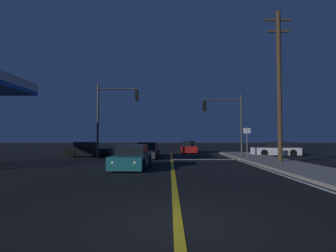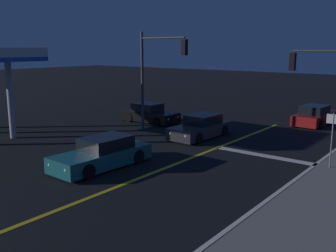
{
  "view_description": "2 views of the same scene",
  "coord_description": "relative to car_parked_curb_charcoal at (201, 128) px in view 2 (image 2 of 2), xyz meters",
  "views": [
    {
      "loc": [
        -0.17,
        -5.84,
        1.78
      ],
      "look_at": [
        -0.3,
        15.52,
        2.62
      ],
      "focal_mm": 30.12,
      "sensor_mm": 36.0,
      "label": 1
    },
    {
      "loc": [
        10.14,
        -0.96,
        5.22
      ],
      "look_at": [
        1.21,
        10.58,
        2.27
      ],
      "focal_mm": 41.48,
      "sensor_mm": 36.0,
      "label": 2
    }
  ],
  "objects": [
    {
      "name": "lane_line_center",
      "position": [
        2.07,
        -9.0,
        -0.58
      ],
      "size": [
        0.2,
        30.63,
        0.01
      ],
      "primitive_type": "cube",
      "color": "gold",
      "rests_on": "ground"
    },
    {
      "name": "sidewalk_right",
      "position": [
        9.0,
        -9.0,
        -0.51
      ],
      "size": [
        3.2,
        32.44,
        0.15
      ],
      "primitive_type": "cube",
      "color": "gray",
      "rests_on": "ground"
    },
    {
      "name": "traffic_signal_near_right",
      "position": [
        6.95,
        0.81,
        3.05
      ],
      "size": [
        3.46,
        0.28,
        5.47
      ],
      "rotation": [
        0.0,
        0.0,
        3.14
      ],
      "color": "#38383D",
      "rests_on": "ground"
    },
    {
      "name": "street_sign_corner",
      "position": [
        7.9,
        -1.99,
        1.11
      ],
      "size": [
        0.56,
        0.09,
        2.52
      ],
      "color": "slate",
      "rests_on": "ground"
    },
    {
      "name": "car_mid_block_teal",
      "position": [
        -0.28,
        -7.59,
        0.0
      ],
      "size": [
        2.01,
        4.73,
        1.34
      ],
      "rotation": [
        0.0,
        0.0,
        3.1
      ],
      "color": "#195960",
      "rests_on": "ground"
    },
    {
      "name": "car_far_approaching_red",
      "position": [
        4.08,
        8.16,
        0.0
      ],
      "size": [
        1.99,
        4.5,
        1.34
      ],
      "rotation": [
        0.0,
        0.0,
        -0.05
      ],
      "color": "maroon",
      "rests_on": "ground"
    },
    {
      "name": "traffic_signal_far_left",
      "position": [
        -2.9,
        -0.59,
        3.5
      ],
      "size": [
        3.46,
        0.28,
        6.19
      ],
      "color": "#38383D",
      "rests_on": "ground"
    },
    {
      "name": "car_following_oncoming_black",
      "position": [
        -5.52,
        1.78,
        -0.0
      ],
      "size": [
        4.19,
        1.84,
        1.34
      ],
      "rotation": [
        0.0,
        0.0,
        -1.57
      ],
      "color": "black",
      "rests_on": "ground"
    },
    {
      "name": "stop_bar",
      "position": [
        4.73,
        -1.49,
        -0.58
      ],
      "size": [
        5.33,
        0.5,
        0.01
      ],
      "primitive_type": "cube",
      "color": "silver",
      "rests_on": "ground"
    },
    {
      "name": "car_parked_curb_charcoal",
      "position": [
        0.0,
        0.0,
        0.0
      ],
      "size": [
        1.95,
        4.44,
        1.34
      ],
      "rotation": [
        0.0,
        0.0,
        3.11
      ],
      "color": "#2D2D33",
      "rests_on": "ground"
    },
    {
      "name": "lane_line_edge_right",
      "position": [
        7.15,
        -9.0,
        -0.58
      ],
      "size": [
        0.16,
        30.63,
        0.01
      ],
      "primitive_type": "cube",
      "color": "silver",
      "rests_on": "ground"
    }
  ]
}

